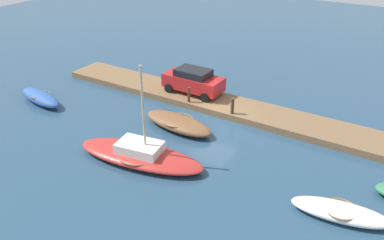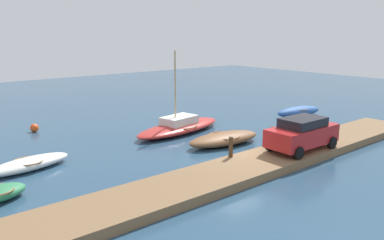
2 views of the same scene
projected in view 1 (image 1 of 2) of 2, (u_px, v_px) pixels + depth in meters
The scene contains 9 objects.
ground_plane at pixel (214, 119), 25.30m from camera, with size 84.00×84.00×0.00m, color navy.
dock_platform at pixel (227, 106), 26.58m from camera, with size 26.51×2.90×0.42m, color brown.
sailboat_red at pixel (140, 154), 20.93m from camera, with size 7.50×3.51×5.44m.
rowboat_white at pixel (340, 212), 17.08m from camera, with size 4.38×2.08×0.59m.
motorboat_brown at pixel (178, 123), 24.09m from camera, with size 4.98×2.33×0.75m.
rowboat_blue at pixel (41, 97), 27.31m from camera, with size 4.39×1.99×0.81m.
mooring_post_west at pixel (232, 106), 24.88m from camera, with size 0.22×0.22×1.05m, color #47331E.
mooring_post_mid_west at pixel (189, 95), 26.40m from camera, with size 0.18×0.18×1.06m, color #47331E.
parked_car at pixel (193, 81), 27.61m from camera, with size 4.24×2.04×1.74m.
Camera 1 is at (-10.67, 19.72, 11.80)m, focal length 36.98 mm.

